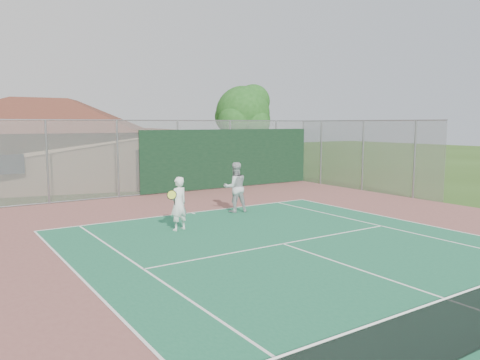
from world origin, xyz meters
name	(u,v)px	position (x,y,z in m)	size (l,w,h in m)	color
back_fence	(180,158)	(2.11, 16.98, 1.67)	(20.08, 0.11, 3.53)	gray
side_fence_right	(363,156)	(10.00, 12.50, 1.75)	(0.08, 9.00, 3.50)	gray
clubhouse	(48,134)	(-2.68, 23.20, 2.81)	(14.42, 11.24, 5.53)	tan
tree	(244,115)	(9.52, 22.36, 3.90)	(4.25, 4.03, 5.93)	#342013
player_white_front	(178,204)	(-1.67, 9.53, 0.85)	(0.92, 0.77, 1.69)	white
player_grey_back	(235,188)	(1.47, 11.10, 0.94)	(1.06, 0.90, 1.89)	#B5B8BB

